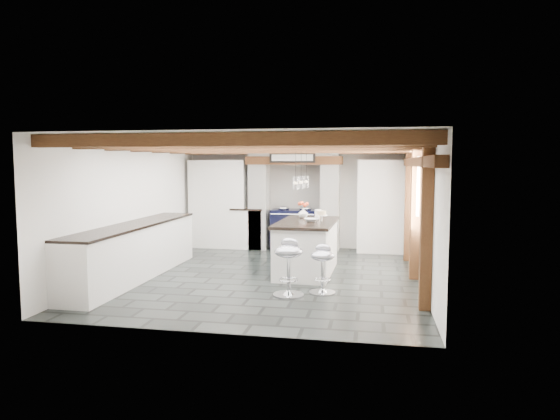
% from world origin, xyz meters
% --- Properties ---
extents(ground, '(6.00, 6.00, 0.00)m').
position_xyz_m(ground, '(0.00, 0.00, 0.00)').
color(ground, black).
rests_on(ground, ground).
extents(room_shell, '(6.00, 6.03, 6.00)m').
position_xyz_m(room_shell, '(-0.61, 1.42, 1.07)').
color(room_shell, white).
rests_on(room_shell, ground).
extents(range_cooker, '(1.00, 0.63, 0.99)m').
position_xyz_m(range_cooker, '(0.00, 2.68, 0.47)').
color(range_cooker, black).
rests_on(range_cooker, ground).
extents(kitchen_island, '(1.02, 1.88, 1.23)m').
position_xyz_m(kitchen_island, '(0.59, 0.33, 0.47)').
color(kitchen_island, white).
rests_on(kitchen_island, ground).
extents(bar_stool_near, '(0.44, 0.44, 0.73)m').
position_xyz_m(bar_stool_near, '(1.01, -1.03, 0.45)').
color(bar_stool_near, silver).
rests_on(bar_stool_near, ground).
extents(bar_stool_far, '(0.53, 0.53, 0.84)m').
position_xyz_m(bar_stool_far, '(0.54, -1.26, 0.52)').
color(bar_stool_far, silver).
rests_on(bar_stool_far, ground).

